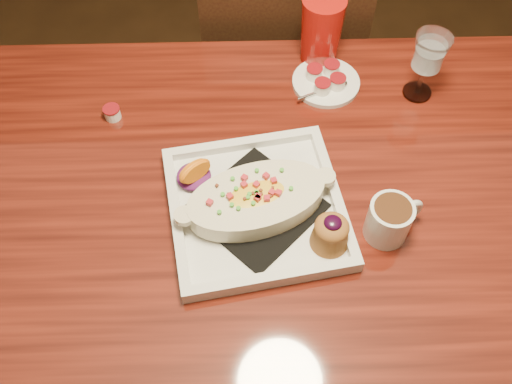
{
  "coord_description": "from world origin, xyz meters",
  "views": [
    {
      "loc": [
        -0.1,
        -0.56,
        1.63
      ],
      "look_at": [
        -0.08,
        0.02,
        0.77
      ],
      "focal_mm": 40.0,
      "sensor_mm": 36.0,
      "label": 1
    }
  ],
  "objects_px": {
    "table": "(298,233)",
    "plate": "(261,205)",
    "red_tumbler": "(321,30)",
    "coffee_mug": "(390,219)",
    "chair_far": "(280,64)",
    "saucer": "(326,81)",
    "goblet": "(429,56)"
  },
  "relations": [
    {
      "from": "saucer",
      "to": "red_tumbler",
      "type": "bearing_deg",
      "value": 95.25
    },
    {
      "from": "chair_far",
      "to": "red_tumbler",
      "type": "bearing_deg",
      "value": 105.29
    },
    {
      "from": "chair_far",
      "to": "red_tumbler",
      "type": "height_order",
      "value": "chair_far"
    },
    {
      "from": "coffee_mug",
      "to": "plate",
      "type": "bearing_deg",
      "value": 144.48
    },
    {
      "from": "coffee_mug",
      "to": "red_tumbler",
      "type": "distance_m",
      "value": 0.46
    },
    {
      "from": "table",
      "to": "red_tumbler",
      "type": "height_order",
      "value": "red_tumbler"
    },
    {
      "from": "table",
      "to": "red_tumbler",
      "type": "relative_size",
      "value": 9.79
    },
    {
      "from": "chair_far",
      "to": "coffee_mug",
      "type": "relative_size",
      "value": 8.89
    },
    {
      "from": "chair_far",
      "to": "plate",
      "type": "height_order",
      "value": "chair_far"
    },
    {
      "from": "coffee_mug",
      "to": "saucer",
      "type": "xyz_separation_m",
      "value": [
        -0.07,
        0.36,
        -0.03
      ]
    },
    {
      "from": "coffee_mug",
      "to": "goblet",
      "type": "xyz_separation_m",
      "value": [
        0.12,
        0.33,
        0.06
      ]
    },
    {
      "from": "chair_far",
      "to": "saucer",
      "type": "height_order",
      "value": "chair_far"
    },
    {
      "from": "red_tumbler",
      "to": "coffee_mug",
      "type": "bearing_deg",
      "value": -79.64
    },
    {
      "from": "coffee_mug",
      "to": "saucer",
      "type": "height_order",
      "value": "coffee_mug"
    },
    {
      "from": "plate",
      "to": "red_tumbler",
      "type": "xyz_separation_m",
      "value": [
        0.14,
        0.4,
        0.05
      ]
    },
    {
      "from": "table",
      "to": "red_tumbler",
      "type": "bearing_deg",
      "value": 80.56
    },
    {
      "from": "plate",
      "to": "red_tumbler",
      "type": "distance_m",
      "value": 0.43
    },
    {
      "from": "goblet",
      "to": "chair_far",
      "type": "bearing_deg",
      "value": 126.99
    },
    {
      "from": "table",
      "to": "plate",
      "type": "height_order",
      "value": "plate"
    },
    {
      "from": "chair_far",
      "to": "saucer",
      "type": "relative_size",
      "value": 6.46
    },
    {
      "from": "coffee_mug",
      "to": "saucer",
      "type": "distance_m",
      "value": 0.37
    },
    {
      "from": "coffee_mug",
      "to": "red_tumbler",
      "type": "xyz_separation_m",
      "value": [
        -0.08,
        0.45,
        0.03
      ]
    },
    {
      "from": "coffee_mug",
      "to": "goblet",
      "type": "bearing_deg",
      "value": 46.23
    },
    {
      "from": "plate",
      "to": "table",
      "type": "bearing_deg",
      "value": 0.2
    },
    {
      "from": "table",
      "to": "coffee_mug",
      "type": "distance_m",
      "value": 0.21
    },
    {
      "from": "saucer",
      "to": "red_tumbler",
      "type": "relative_size",
      "value": 0.94
    },
    {
      "from": "plate",
      "to": "goblet",
      "type": "relative_size",
      "value": 2.35
    },
    {
      "from": "goblet",
      "to": "table",
      "type": "bearing_deg",
      "value": -133.51
    },
    {
      "from": "chair_far",
      "to": "goblet",
      "type": "height_order",
      "value": "chair_far"
    },
    {
      "from": "plate",
      "to": "red_tumbler",
      "type": "relative_size",
      "value": 2.31
    },
    {
      "from": "saucer",
      "to": "red_tumbler",
      "type": "height_order",
      "value": "red_tumbler"
    },
    {
      "from": "red_tumbler",
      "to": "chair_far",
      "type": "bearing_deg",
      "value": 105.29
    }
  ]
}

